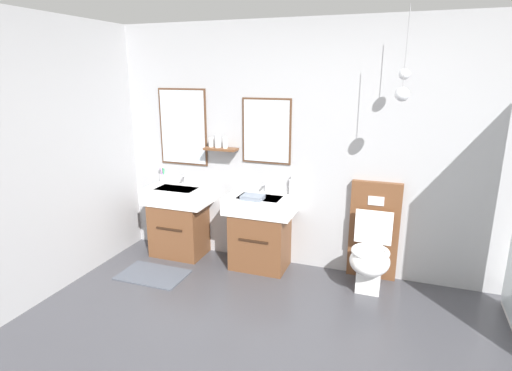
# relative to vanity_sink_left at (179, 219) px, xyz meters

# --- Properties ---
(wall_back) EXTENTS (5.10, 0.63, 2.52)m
(wall_back) POSITION_rel_vanity_sink_left_xyz_m (1.74, 0.25, 0.85)
(wall_back) COLOR #A8A8AA
(wall_back) RESTS_ON ground
(bath_mat) EXTENTS (0.68, 0.44, 0.01)m
(bath_mat) POSITION_rel_vanity_sink_left_xyz_m (-0.00, -0.58, -0.41)
(bath_mat) COLOR #474C56
(bath_mat) RESTS_ON ground
(vanity_sink_left) EXTENTS (0.71, 0.46, 0.78)m
(vanity_sink_left) POSITION_rel_vanity_sink_left_xyz_m (0.00, 0.00, 0.00)
(vanity_sink_left) COLOR brown
(vanity_sink_left) RESTS_ON ground
(tap_on_left_sink) EXTENTS (0.03, 0.13, 0.11)m
(tap_on_left_sink) POSITION_rel_vanity_sink_left_xyz_m (-0.00, 0.16, 0.44)
(tap_on_left_sink) COLOR silver
(tap_on_left_sink) RESTS_ON vanity_sink_left
(vanity_sink_right) EXTENTS (0.71, 0.46, 0.78)m
(vanity_sink_right) POSITION_rel_vanity_sink_left_xyz_m (0.97, 0.00, 0.00)
(vanity_sink_right) COLOR brown
(vanity_sink_right) RESTS_ON ground
(tap_on_right_sink) EXTENTS (0.03, 0.13, 0.11)m
(tap_on_right_sink) POSITION_rel_vanity_sink_left_xyz_m (0.97, 0.16, 0.44)
(tap_on_right_sink) COLOR silver
(tap_on_right_sink) RESTS_ON vanity_sink_right
(toilet) EXTENTS (0.48, 0.62, 1.00)m
(toilet) POSITION_rel_vanity_sink_left_xyz_m (2.11, -0.01, -0.04)
(toilet) COLOR brown
(toilet) RESTS_ON ground
(toothbrush_cup) EXTENTS (0.07, 0.08, 0.21)m
(toothbrush_cup) POSITION_rel_vanity_sink_left_xyz_m (-0.28, 0.15, 0.43)
(toothbrush_cup) COLOR silver
(toothbrush_cup) RESTS_ON vanity_sink_left
(soap_dispenser) EXTENTS (0.06, 0.06, 0.20)m
(soap_dispenser) POSITION_rel_vanity_sink_left_xyz_m (1.26, 0.16, 0.46)
(soap_dispenser) COLOR white
(soap_dispenser) RESTS_ON vanity_sink_right
(folded_hand_towel) EXTENTS (0.22, 0.16, 0.04)m
(folded_hand_towel) POSITION_rel_vanity_sink_left_xyz_m (0.93, -0.13, 0.39)
(folded_hand_towel) COLOR gray
(folded_hand_towel) RESTS_ON vanity_sink_right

